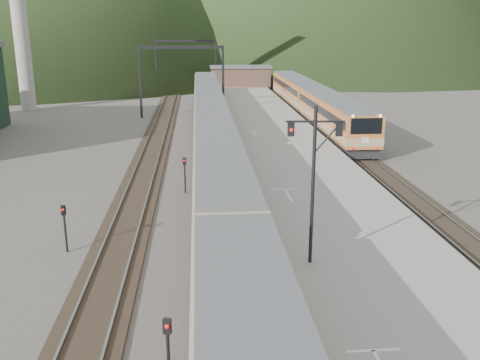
{
  "coord_description": "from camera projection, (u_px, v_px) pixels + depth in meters",
  "views": [
    {
      "loc": [
        -1.14,
        -6.01,
        10.11
      ],
      "look_at": [
        1.08,
        21.89,
        2.0
      ],
      "focal_mm": 40.0,
      "sensor_mm": 36.0,
      "label": 1
    }
  ],
  "objects": [
    {
      "name": "platform",
      "position": [
        278.0,
        143.0,
        45.32
      ],
      "size": [
        8.0,
        100.0,
        1.0
      ],
      "primitive_type": "cube",
      "color": "gray",
      "rests_on": "ground"
    },
    {
      "name": "track_second",
      "position": [
        340.0,
        142.0,
        47.81
      ],
      "size": [
        2.6,
        200.0,
        0.23
      ],
      "color": "black",
      "rests_on": "ground"
    },
    {
      "name": "gantry_far",
      "position": [
        186.0,
        56.0,
        83.48
      ],
      "size": [
        9.55,
        0.25,
        8.0
      ],
      "color": "black",
      "rests_on": "ground"
    },
    {
      "name": "short_signal_b",
      "position": [
        185.0,
        170.0,
        33.12
      ],
      "size": [
        0.23,
        0.18,
        2.27
      ],
      "color": "black",
      "rests_on": "ground"
    },
    {
      "name": "short_signal_a",
      "position": [
        168.0,
        345.0,
        15.04
      ],
      "size": [
        0.26,
        0.21,
        2.27
      ],
      "color": "black",
      "rests_on": "ground"
    },
    {
      "name": "gantry_near",
      "position": [
        181.0,
        68.0,
        59.54
      ],
      "size": [
        9.55,
        0.25,
        8.0
      ],
      "color": "black",
      "rests_on": "ground"
    },
    {
      "name": "track_main",
      "position": [
        211.0,
        144.0,
        46.93
      ],
      "size": [
        2.6,
        200.0,
        0.23
      ],
      "color": "black",
      "rests_on": "ground"
    },
    {
      "name": "short_signal_c",
      "position": [
        65.0,
        222.0,
        24.4
      ],
      "size": [
        0.26,
        0.23,
        2.27
      ],
      "color": "black",
      "rests_on": "ground"
    },
    {
      "name": "station_shed",
      "position": [
        240.0,
        76.0,
        83.04
      ],
      "size": [
        9.4,
        4.4,
        3.1
      ],
      "color": "brown",
      "rests_on": "platform"
    },
    {
      "name": "signal_mast",
      "position": [
        314.0,
        169.0,
        20.32
      ],
      "size": [
        2.2,
        0.34,
        6.28
      ],
      "color": "black",
      "rests_on": "platform"
    },
    {
      "name": "main_train",
      "position": [
        214.0,
        142.0,
        38.58
      ],
      "size": [
        2.88,
        78.92,
        3.51
      ],
      "color": "tan",
      "rests_on": "track_main"
    },
    {
      "name": "second_train",
      "position": [
        311.0,
        101.0,
        59.46
      ],
      "size": [
        2.92,
        39.73,
        3.56
      ],
      "color": "#CA7135",
      "rests_on": "track_second"
    },
    {
      "name": "track_far",
      "position": [
        154.0,
        145.0,
        46.55
      ],
      "size": [
        2.6,
        200.0,
        0.23
      ],
      "color": "black",
      "rests_on": "ground"
    }
  ]
}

